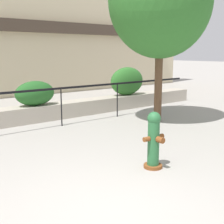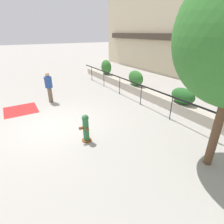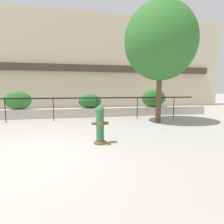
{
  "view_description": "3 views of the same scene",
  "coord_description": "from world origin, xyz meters",
  "px_view_note": "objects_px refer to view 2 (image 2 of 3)",
  "views": [
    {
      "loc": [
        -2.38,
        -3.01,
        2.17
      ],
      "look_at": [
        1.74,
        2.06,
        0.9
      ],
      "focal_mm": 50.0,
      "sensor_mm": 36.0,
      "label": 1
    },
    {
      "loc": [
        7.02,
        -1.19,
        3.74
      ],
      "look_at": [
        1.16,
        2.34,
        0.6
      ],
      "focal_mm": 28.0,
      "sensor_mm": 36.0,
      "label": 2
    },
    {
      "loc": [
        1.16,
        -3.94,
        1.51
      ],
      "look_at": [
        2.23,
        1.5,
        0.82
      ],
      "focal_mm": 28.0,
      "sensor_mm": 36.0,
      "label": 3
    }
  ],
  "objects_px": {
    "hedge_bush_0": "(106,67)",
    "hedge_bush_2": "(183,96)",
    "hedge_bush_1": "(136,78)",
    "pedestrian": "(49,86)",
    "fire_hydrant": "(86,128)"
  },
  "relations": [
    {
      "from": "hedge_bush_1",
      "to": "pedestrian",
      "type": "relative_size",
      "value": 0.78
    },
    {
      "from": "hedge_bush_1",
      "to": "fire_hydrant",
      "type": "relative_size",
      "value": 1.25
    },
    {
      "from": "fire_hydrant",
      "to": "hedge_bush_1",
      "type": "bearing_deg",
      "value": 125.56
    },
    {
      "from": "hedge_bush_1",
      "to": "hedge_bush_2",
      "type": "bearing_deg",
      "value": 0.0
    },
    {
      "from": "fire_hydrant",
      "to": "pedestrian",
      "type": "xyz_separation_m",
      "value": [
        -4.79,
        -0.17,
        0.44
      ]
    },
    {
      "from": "hedge_bush_1",
      "to": "fire_hydrant",
      "type": "height_order",
      "value": "hedge_bush_1"
    },
    {
      "from": "fire_hydrant",
      "to": "pedestrian",
      "type": "relative_size",
      "value": 0.62
    },
    {
      "from": "hedge_bush_0",
      "to": "hedge_bush_2",
      "type": "bearing_deg",
      "value": 0.0
    },
    {
      "from": "hedge_bush_0",
      "to": "pedestrian",
      "type": "bearing_deg",
      "value": -61.82
    },
    {
      "from": "hedge_bush_0",
      "to": "hedge_bush_2",
      "type": "height_order",
      "value": "hedge_bush_0"
    },
    {
      "from": "hedge_bush_1",
      "to": "pedestrian",
      "type": "height_order",
      "value": "pedestrian"
    },
    {
      "from": "hedge_bush_1",
      "to": "pedestrian",
      "type": "distance_m",
      "value": 5.43
    },
    {
      "from": "hedge_bush_0",
      "to": "hedge_bush_1",
      "type": "relative_size",
      "value": 0.86
    },
    {
      "from": "hedge_bush_0",
      "to": "fire_hydrant",
      "type": "relative_size",
      "value": 1.08
    },
    {
      "from": "hedge_bush_1",
      "to": "hedge_bush_2",
      "type": "distance_m",
      "value": 3.76
    }
  ]
}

